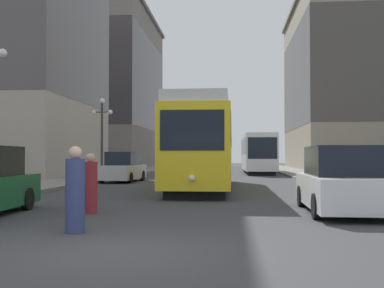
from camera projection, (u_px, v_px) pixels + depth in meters
ground_plane at (117, 252)px, 7.36m from camera, size 200.00×200.00×0.00m
sidewalk_left at (140, 170)px, 47.87m from camera, size 3.40×120.00×0.15m
sidewalk_right at (291, 171)px, 46.50m from camera, size 3.40×120.00×0.15m
streetcar at (204, 145)px, 22.09m from camera, size 2.66×13.27×3.89m
transit_bus at (258, 152)px, 41.52m from camera, size 2.73×11.31×3.45m
parked_car_left_near at (123, 168)px, 27.84m from camera, size 2.06×4.76×1.82m
parked_car_right_far at (340, 182)px, 12.48m from camera, size 1.96×4.71×1.82m
pedestrian_crossing_near at (75, 192)px, 9.21m from camera, size 0.39×0.39×1.75m
pedestrian_crossing_far at (91, 185)px, 12.40m from camera, size 0.36×0.36×1.63m
lamp_post_left_far at (102, 125)px, 30.00m from camera, size 1.41×0.36×5.24m
building_left_midblock at (107, 89)px, 63.62m from camera, size 12.71×23.14×21.35m
building_right_corner at (362, 83)px, 55.01m from camera, size 16.59×22.74×20.16m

